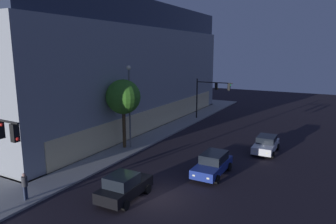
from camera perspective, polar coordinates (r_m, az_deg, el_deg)
name	(u,v)px	position (r m, az deg, el deg)	size (l,w,h in m)	color
ground_plane	(158,197)	(21.09, -1.92, -15.41)	(120.00, 120.00, 0.00)	black
modern_building	(79,65)	(45.37, -16.06, 8.36)	(38.54, 25.99, 15.20)	#4C4C51
traffic_light_far_corner	(211,91)	(42.55, 7.88, 3.89)	(0.35, 5.13, 5.54)	black
street_lamp_sidewalk	(129,97)	(29.70, -7.14, 2.81)	(0.44, 0.44, 7.97)	#5F5F5F
sidewalk_tree	(123,97)	(29.76, -8.26, 2.74)	(3.32, 3.32, 6.67)	#4A361E
pedestrian_waiting	(25,184)	(21.95, -24.92, -11.93)	(0.36, 0.36, 1.78)	#2D3851
car_black	(124,187)	(20.70, -8.11, -13.46)	(4.17, 2.17, 1.72)	black
car_blue	(213,164)	(24.51, 8.26, -9.44)	(4.62, 2.07, 1.67)	navy
car_white	(266,144)	(30.80, 17.62, -5.68)	(4.34, 2.02, 1.53)	silver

